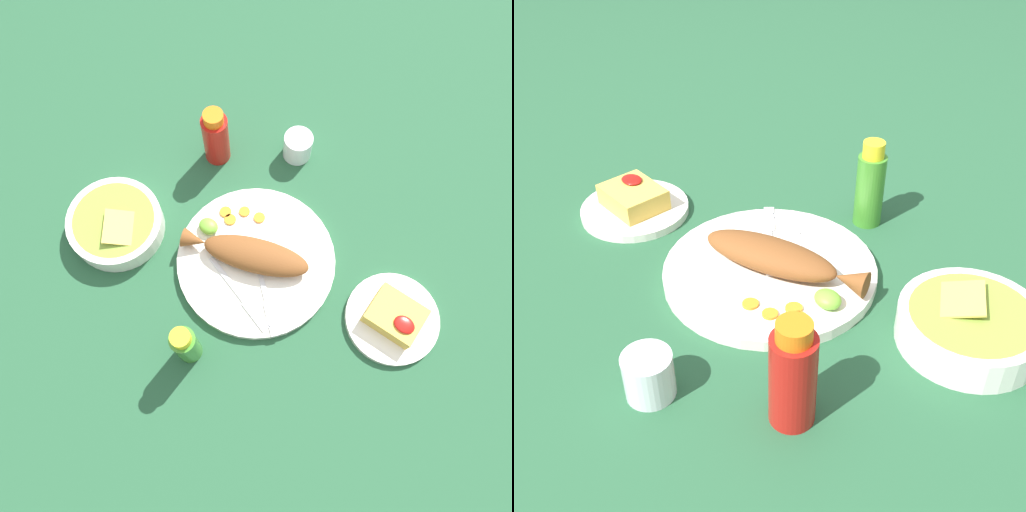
# 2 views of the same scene
# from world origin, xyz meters

# --- Properties ---
(ground_plane) EXTENTS (4.00, 4.00, 0.00)m
(ground_plane) POSITION_xyz_m (0.00, 0.00, 0.00)
(ground_plane) COLOR #235133
(main_plate) EXTENTS (0.32, 0.32, 0.02)m
(main_plate) POSITION_xyz_m (0.00, 0.00, 0.01)
(main_plate) COLOR white
(main_plate) RESTS_ON ground_plane
(fried_fish) EXTENTS (0.26, 0.14, 0.04)m
(fried_fish) POSITION_xyz_m (-0.01, -0.00, 0.04)
(fried_fish) COLOR brown
(fried_fish) RESTS_ON main_plate
(fork_near) EXTENTS (0.15, 0.13, 0.00)m
(fork_near) POSITION_xyz_m (0.06, -0.05, 0.02)
(fork_near) COLOR silver
(fork_near) RESTS_ON main_plate
(fork_far) EXTENTS (0.18, 0.07, 0.00)m
(fork_far) POSITION_xyz_m (0.02, -0.08, 0.02)
(fork_far) COLOR silver
(fork_far) RESTS_ON main_plate
(carrot_slice_near) EXTENTS (0.02, 0.02, 0.00)m
(carrot_slice_near) POSITION_xyz_m (-0.05, 0.08, 0.02)
(carrot_slice_near) COLOR orange
(carrot_slice_near) RESTS_ON main_plate
(carrot_slice_mid) EXTENTS (0.02, 0.02, 0.00)m
(carrot_slice_mid) POSITION_xyz_m (-0.08, 0.07, 0.02)
(carrot_slice_mid) COLOR orange
(carrot_slice_mid) RESTS_ON main_plate
(carrot_slice_far) EXTENTS (0.02, 0.02, 0.00)m
(carrot_slice_far) POSITION_xyz_m (-0.09, 0.04, 0.02)
(carrot_slice_far) COLOR orange
(carrot_slice_far) RESTS_ON main_plate
(carrot_slice_extra) EXTENTS (0.02, 0.02, 0.00)m
(carrot_slice_extra) POSITION_xyz_m (-0.11, 0.05, 0.02)
(carrot_slice_extra) COLOR orange
(carrot_slice_extra) RESTS_ON main_plate
(lime_wedge_main) EXTENTS (0.04, 0.03, 0.02)m
(lime_wedge_main) POSITION_xyz_m (-0.12, 0.00, 0.03)
(lime_wedge_main) COLOR #6BB233
(lime_wedge_main) RESTS_ON main_plate
(hot_sauce_bottle_red) EXTENTS (0.06, 0.06, 0.15)m
(hot_sauce_bottle_red) POSITION_xyz_m (-0.22, 0.16, 0.07)
(hot_sauce_bottle_red) COLOR #B21914
(hot_sauce_bottle_red) RESTS_ON ground_plane
(hot_sauce_bottle_green) EXTENTS (0.05, 0.05, 0.15)m
(hot_sauce_bottle_green) POSITION_xyz_m (-0.00, -0.22, 0.07)
(hot_sauce_bottle_green) COLOR #3D8428
(hot_sauce_bottle_green) RESTS_ON ground_plane
(salt_cup) EXTENTS (0.06, 0.06, 0.06)m
(salt_cup) POSITION_xyz_m (-0.07, 0.26, 0.03)
(salt_cup) COLOR silver
(salt_cup) RESTS_ON ground_plane
(side_plate_fries) EXTENTS (0.18, 0.18, 0.01)m
(side_plate_fries) POSITION_xyz_m (0.29, 0.05, 0.01)
(side_plate_fries) COLOR white
(side_plate_fries) RESTS_ON ground_plane
(fries_pile) EXTENTS (0.10, 0.08, 0.04)m
(fries_pile) POSITION_xyz_m (0.29, 0.05, 0.03)
(fries_pile) COLOR gold
(fries_pile) RESTS_ON side_plate_fries
(guacamole_bowl) EXTENTS (0.19, 0.19, 0.06)m
(guacamole_bowl) POSITION_xyz_m (-0.28, -0.10, 0.03)
(guacamole_bowl) COLOR white
(guacamole_bowl) RESTS_ON ground_plane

